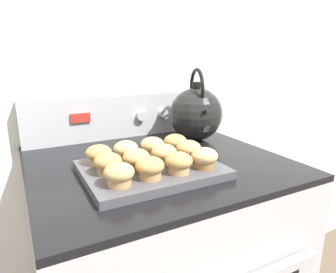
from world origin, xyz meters
The scene contains 16 objects.
wall_back centered at (0.00, 0.71, 1.20)m, with size 8.00×0.05×2.40m.
control_panel centered at (0.00, 0.66, 0.97)m, with size 0.72×0.07×0.16m.
muffin_pan centered at (-0.06, 0.26, 0.90)m, with size 0.35×0.28×0.02m.
muffin_r0_c0 centered at (-0.17, 0.18, 0.94)m, with size 0.07×0.07×0.05m.
muffin_r0_c1 centered at (-0.10, 0.18, 0.94)m, with size 0.07×0.07×0.05m.
muffin_r0_c2 centered at (-0.02, 0.18, 0.94)m, with size 0.07×0.07×0.05m.
muffin_r0_c3 centered at (0.06, 0.18, 0.94)m, with size 0.07×0.07×0.05m.
muffin_r1_c0 centered at (-0.18, 0.26, 0.94)m, with size 0.07×0.07×0.05m.
muffin_r1_c1 centered at (-0.10, 0.26, 0.94)m, with size 0.07×0.07×0.05m.
muffin_r1_c2 centered at (-0.02, 0.26, 0.94)m, with size 0.07×0.07×0.05m.
muffin_r1_c3 centered at (0.06, 0.26, 0.94)m, with size 0.07×0.07×0.05m.
muffin_r2_c0 centered at (-0.18, 0.33, 0.94)m, with size 0.07×0.07×0.05m.
muffin_r2_c1 centered at (-0.10, 0.34, 0.94)m, with size 0.07×0.07×0.05m.
muffin_r2_c2 centered at (-0.02, 0.34, 0.94)m, with size 0.07×0.07×0.05m.
muffin_r2_c3 centered at (0.06, 0.34, 0.94)m, with size 0.07×0.07×0.05m.
tea_kettle centered at (0.23, 0.48, 0.99)m, with size 0.19×0.22×0.26m.
Camera 1 is at (-0.37, -0.43, 1.20)m, focal length 32.00 mm.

